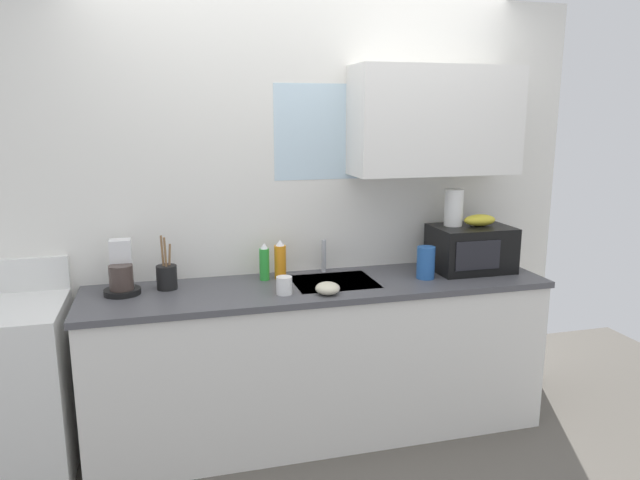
% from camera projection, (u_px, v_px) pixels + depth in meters
% --- Properties ---
extents(kitchen_wall_assembly, '(3.35, 0.42, 2.50)m').
position_uv_depth(kitchen_wall_assembly, '(329.00, 195.00, 3.54)').
color(kitchen_wall_assembly, white).
rests_on(kitchen_wall_assembly, ground).
extents(counter_unit, '(2.58, 0.63, 0.90)m').
position_uv_depth(counter_unit, '(320.00, 357.00, 3.40)').
color(counter_unit, white).
rests_on(counter_unit, ground).
extents(sink_faucet, '(0.03, 0.03, 0.20)m').
position_uv_depth(sink_faucet, '(324.00, 256.00, 3.54)').
color(sink_faucet, '#B2B5BA').
rests_on(sink_faucet, counter_unit).
extents(stove_range, '(0.60, 0.60, 1.08)m').
position_uv_depth(stove_range, '(7.00, 391.00, 2.99)').
color(stove_range, white).
rests_on(stove_range, ground).
extents(microwave, '(0.46, 0.35, 0.27)m').
position_uv_depth(microwave, '(471.00, 248.00, 3.57)').
color(microwave, black).
rests_on(microwave, counter_unit).
extents(banana_bunch, '(0.20, 0.11, 0.07)m').
position_uv_depth(banana_bunch, '(480.00, 220.00, 3.55)').
color(banana_bunch, gold).
rests_on(banana_bunch, microwave).
extents(paper_towel_roll, '(0.11, 0.11, 0.22)m').
position_uv_depth(paper_towel_roll, '(454.00, 208.00, 3.54)').
color(paper_towel_roll, white).
rests_on(paper_towel_roll, microwave).
extents(coffee_maker, '(0.19, 0.21, 0.28)m').
position_uv_depth(coffee_maker, '(122.00, 274.00, 3.12)').
color(coffee_maker, black).
rests_on(coffee_maker, counter_unit).
extents(dish_soap_bottle_orange, '(0.07, 0.07, 0.23)m').
position_uv_depth(dish_soap_bottle_orange, '(280.00, 260.00, 3.39)').
color(dish_soap_bottle_orange, orange).
rests_on(dish_soap_bottle_orange, counter_unit).
extents(dish_soap_bottle_green, '(0.06, 0.06, 0.22)m').
position_uv_depth(dish_soap_bottle_green, '(264.00, 263.00, 3.37)').
color(dish_soap_bottle_green, green).
rests_on(dish_soap_bottle_green, counter_unit).
extents(cereal_canister, '(0.10, 0.10, 0.19)m').
position_uv_depth(cereal_canister, '(426.00, 263.00, 3.40)').
color(cereal_canister, '#2659A5').
rests_on(cereal_canister, counter_unit).
extents(mug_white, '(0.08, 0.08, 0.09)m').
position_uv_depth(mug_white, '(284.00, 285.00, 3.11)').
color(mug_white, white).
rests_on(mug_white, counter_unit).
extents(utensil_crock, '(0.11, 0.11, 0.30)m').
position_uv_depth(utensil_crock, '(167.00, 276.00, 3.20)').
color(utensil_crock, black).
rests_on(utensil_crock, counter_unit).
extents(small_bowl, '(0.13, 0.13, 0.06)m').
position_uv_depth(small_bowl, '(328.00, 288.00, 3.11)').
color(small_bowl, beige).
rests_on(small_bowl, counter_unit).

